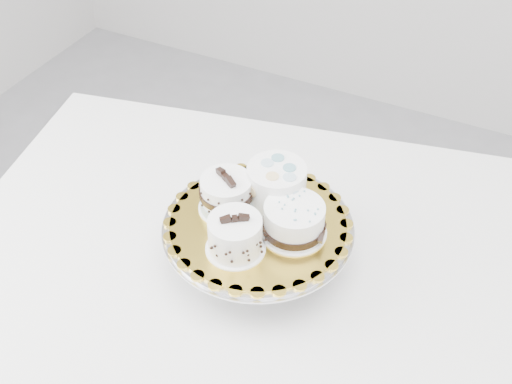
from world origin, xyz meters
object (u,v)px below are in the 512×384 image
at_px(cake_dots, 276,185).
at_px(cake_ribbon, 295,221).
at_px(cake_banded, 227,195).
at_px(cake_swirl, 235,236).
at_px(cake_stand, 258,236).
at_px(table, 279,285).
at_px(cake_board, 258,223).

height_order(cake_dots, cake_ribbon, cake_dots).
distance_m(cake_banded, cake_ribbon, 0.13).
bearing_deg(cake_swirl, cake_stand, 50.41).
bearing_deg(table, cake_swirl, -127.14).
xyz_separation_m(cake_board, cake_swirl, (-0.01, -0.07, 0.03)).
bearing_deg(cake_ribbon, cake_board, 172.86).
height_order(table, cake_ribbon, cake_ribbon).
distance_m(table, cake_stand, 0.14).
bearing_deg(cake_dots, table, -49.71).
distance_m(cake_stand, cake_board, 0.03).
height_order(cake_stand, cake_ribbon, cake_ribbon).
xyz_separation_m(cake_banded, cake_ribbon, (0.13, -0.00, -0.00)).
relative_size(cake_board, cake_banded, 2.50).
relative_size(table, cake_board, 4.49).
height_order(cake_stand, cake_dots, cake_dots).
bearing_deg(cake_board, cake_ribbon, 4.63).
xyz_separation_m(cake_banded, cake_dots, (0.07, 0.06, 0.01)).
bearing_deg(cake_banded, cake_dots, 68.62).
xyz_separation_m(table, cake_banded, (-0.10, -0.01, 0.20)).
height_order(table, cake_board, cake_board).
bearing_deg(cake_dots, cake_ribbon, -38.19).
distance_m(cake_board, cake_dots, 0.08).
bearing_deg(cake_ribbon, table, 145.21).
bearing_deg(cake_swirl, table, 29.85).
relative_size(table, cake_ribbon, 11.20).
bearing_deg(table, cake_ribbon, -35.00).
distance_m(table, cake_board, 0.17).
relative_size(table, cake_stand, 4.11).
xyz_separation_m(table, cake_ribbon, (0.03, -0.01, 0.20)).
xyz_separation_m(table, cake_board, (-0.04, -0.02, 0.17)).
distance_m(cake_stand, cake_dots, 0.10).
xyz_separation_m(table, cake_stand, (-0.04, -0.02, 0.14)).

